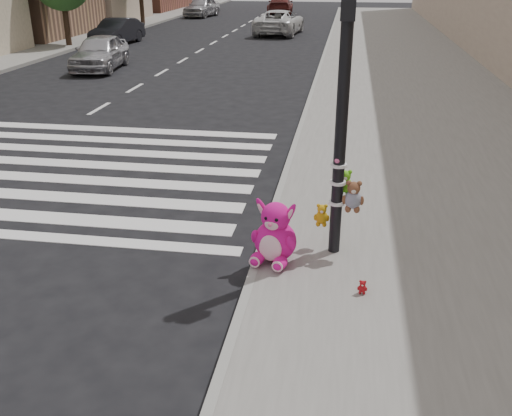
% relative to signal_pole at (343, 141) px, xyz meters
% --- Properties ---
extents(ground, '(120.00, 120.00, 0.00)m').
position_rel_signal_pole_xyz_m(ground, '(-2.63, -1.81, -1.78)').
color(ground, black).
rests_on(ground, ground).
extents(sidewalk_near, '(7.00, 80.00, 0.14)m').
position_rel_signal_pole_xyz_m(sidewalk_near, '(2.37, 8.19, -1.71)').
color(sidewalk_near, slate).
rests_on(sidewalk_near, ground).
extents(sidewalk_far, '(6.00, 80.00, 0.14)m').
position_rel_signal_pole_xyz_m(sidewalk_far, '(-16.13, 18.19, -1.71)').
color(sidewalk_far, slate).
rests_on(sidewalk_far, ground).
extents(curb_edge, '(0.12, 80.00, 0.15)m').
position_rel_signal_pole_xyz_m(curb_edge, '(-1.08, 8.19, -1.71)').
color(curb_edge, gray).
rests_on(curb_edge, ground).
extents(crosswalk, '(11.00, 6.00, 0.01)m').
position_rel_signal_pole_xyz_m(crosswalk, '(-7.13, 3.39, -1.77)').
color(crosswalk, silver).
rests_on(crosswalk, ground).
extents(signal_pole, '(0.69, 0.49, 4.00)m').
position_rel_signal_pole_xyz_m(signal_pole, '(0.00, 0.00, 0.00)').
color(signal_pole, black).
rests_on(signal_pole, sidewalk_near).
extents(pink_bunny, '(0.69, 0.77, 0.91)m').
position_rel_signal_pole_xyz_m(pink_bunny, '(-0.84, -0.44, -1.26)').
color(pink_bunny, '#DA1287').
rests_on(pink_bunny, sidewalk_near).
extents(red_teddy, '(0.14, 0.10, 0.19)m').
position_rel_signal_pole_xyz_m(red_teddy, '(0.36, -1.12, -1.54)').
color(red_teddy, '#A61016').
rests_on(red_teddy, sidewalk_near).
extents(car_silver_far, '(2.01, 4.12, 1.35)m').
position_rel_signal_pole_xyz_m(car_silver_far, '(-9.72, 14.48, -1.10)').
color(car_silver_far, '#B1B0B5').
rests_on(car_silver_far, ground).
extents(car_dark_far, '(1.75, 4.04, 1.29)m').
position_rel_signal_pole_xyz_m(car_dark_far, '(-11.92, 21.85, -1.13)').
color(car_dark_far, black).
rests_on(car_dark_far, ground).
extents(car_white_near, '(2.71, 5.21, 1.40)m').
position_rel_signal_pole_xyz_m(car_white_near, '(-4.12, 27.52, -1.07)').
color(car_white_near, silver).
rests_on(car_white_near, ground).
extents(car_maroon_near, '(2.33, 5.01, 1.42)m').
position_rel_signal_pole_xyz_m(car_maroon_near, '(-5.72, 41.48, -1.07)').
color(car_maroon_near, '#4E1916').
rests_on(car_maroon_near, ground).
extents(car_silver_deep, '(2.36, 4.55, 1.48)m').
position_rel_signal_pole_xyz_m(car_silver_deep, '(-11.50, 38.31, -1.04)').
color(car_silver_deep, '#ABABB0').
rests_on(car_silver_deep, ground).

